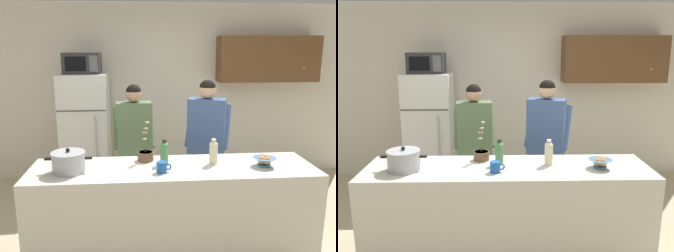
# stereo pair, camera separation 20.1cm
# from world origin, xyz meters

# --- Properties ---
(back_wall_unit) EXTENTS (6.00, 0.48, 2.60)m
(back_wall_unit) POSITION_xyz_m (0.24, 2.27, 1.37)
(back_wall_unit) COLOR silver
(back_wall_unit) RESTS_ON ground
(kitchen_island) EXTENTS (2.55, 0.68, 0.92)m
(kitchen_island) POSITION_xyz_m (0.00, 0.00, 0.46)
(kitchen_island) COLOR silver
(kitchen_island) RESTS_ON ground
(refrigerator) EXTENTS (0.64, 0.68, 1.62)m
(refrigerator) POSITION_xyz_m (-1.04, 1.85, 0.81)
(refrigerator) COLOR white
(refrigerator) RESTS_ON ground
(microwave) EXTENTS (0.48, 0.37, 0.28)m
(microwave) POSITION_xyz_m (-1.04, 1.83, 1.76)
(microwave) COLOR #2D2D30
(microwave) RESTS_ON refrigerator
(person_near_pot) EXTENTS (0.50, 0.43, 1.57)m
(person_near_pot) POSITION_xyz_m (-0.35, 0.95, 0.97)
(person_near_pot) COLOR black
(person_near_pot) RESTS_ON ground
(person_by_sink) EXTENTS (0.59, 0.53, 1.62)m
(person_by_sink) POSITION_xyz_m (0.46, 0.80, 1.01)
(person_by_sink) COLOR #33384C
(person_by_sink) RESTS_ON ground
(cooking_pot) EXTENTS (0.40, 0.29, 0.21)m
(cooking_pot) POSITION_xyz_m (-0.91, -0.05, 1.01)
(cooking_pot) COLOR #ADAFB5
(cooking_pot) RESTS_ON kitchen_island
(coffee_mug) EXTENTS (0.13, 0.09, 0.10)m
(coffee_mug) POSITION_xyz_m (-0.11, -0.13, 0.97)
(coffee_mug) COLOR #1E59B2
(coffee_mug) RESTS_ON kitchen_island
(bread_bowl) EXTENTS (0.21, 0.21, 0.10)m
(bread_bowl) POSITION_xyz_m (0.82, -0.06, 0.97)
(bread_bowl) COLOR #4C7299
(bread_bowl) RESTS_ON kitchen_island
(bottle_near_edge) EXTENTS (0.08, 0.08, 0.23)m
(bottle_near_edge) POSITION_xyz_m (-0.07, 0.09, 1.03)
(bottle_near_edge) COLOR #4C8C4C
(bottle_near_edge) RESTS_ON kitchen_island
(bottle_mid_counter) EXTENTS (0.08, 0.08, 0.24)m
(bottle_mid_counter) POSITION_xyz_m (0.37, 0.05, 1.04)
(bottle_mid_counter) COLOR beige
(bottle_mid_counter) RESTS_ON kitchen_island
(potted_orchid) EXTENTS (0.15, 0.15, 0.38)m
(potted_orchid) POSITION_xyz_m (-0.24, 0.20, 0.98)
(potted_orchid) COLOR brown
(potted_orchid) RESTS_ON kitchen_island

